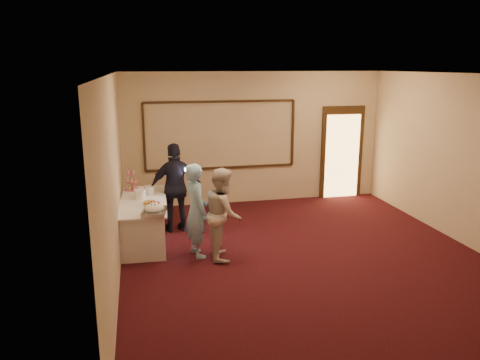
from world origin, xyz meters
name	(u,v)px	position (x,y,z in m)	size (l,w,h in m)	color
floor	(306,259)	(0.00, 0.00, 0.00)	(7.00, 7.00, 0.00)	black
room_walls	(310,138)	(0.00, 0.00, 2.03)	(6.04, 7.04, 3.02)	beige
wall_molding	(221,135)	(-0.80, 3.47, 1.60)	(3.45, 0.04, 1.55)	#2F1F0E
doorway	(342,153)	(2.15, 3.45, 1.08)	(1.05, 0.07, 2.20)	#2F1F0E
buffet_table	(144,221)	(-2.59, 1.42, 0.39)	(0.91, 2.13, 0.77)	silver
pavlova_tray	(154,209)	(-2.43, 0.57, 0.85)	(0.43, 0.56, 0.19)	#B6B8BD
cupcake_stand	(132,182)	(-2.79, 2.21, 0.92)	(0.29, 0.29, 0.43)	#D24E81
plate_stack_a	(140,194)	(-2.64, 1.54, 0.86)	(0.21, 0.21, 0.17)	white
plate_stack_b	(149,190)	(-2.47, 1.79, 0.85)	(0.20, 0.20, 0.17)	white
tart	(150,203)	(-2.49, 1.15, 0.79)	(0.25, 0.25, 0.05)	white
man	(196,210)	(-1.75, 0.54, 0.79)	(0.58, 0.38, 1.59)	#8FC7F4
woman	(223,213)	(-1.32, 0.39, 0.76)	(0.74, 0.58, 1.52)	beige
guest	(176,188)	(-1.97, 1.85, 0.86)	(1.01, 0.42, 1.72)	black
camera_flash	(187,170)	(-1.77, 1.62, 1.25)	(0.07, 0.04, 0.05)	white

